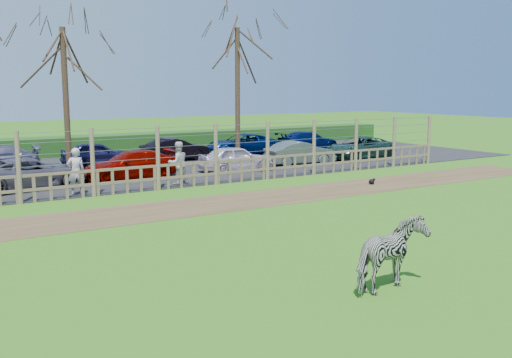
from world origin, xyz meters
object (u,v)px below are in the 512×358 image
tree_mid (64,65)px  car_12 (242,144)px  car_3 (131,165)px  car_5 (300,153)px  car_11 (175,149)px  zebra (391,255)px  car_6 (359,148)px  crow (372,182)px  car_13 (308,141)px  car_4 (236,158)px  car_10 (97,154)px  car_2 (30,173)px  visitor_a (76,171)px  tree_right (237,62)px  visitor_b (178,163)px

tree_mid → car_12: tree_mid is taller
car_3 → car_5: same height
car_11 → zebra: bearing=167.4°
zebra → car_6: bearing=-53.1°
crow → car_13: (5.22, 11.25, 0.52)m
car_4 → car_10: same height
tree_mid → zebra: (1.59, -18.21, -4.15)m
car_4 → car_6: 8.19m
car_13 → car_5: bearing=137.5°
tree_mid → car_2: 5.47m
car_6 → car_10: same height
car_2 → car_6: bearing=-96.6°
crow → tree_mid: bearing=138.2°
crow → car_4: 6.69m
visitor_a → car_10: 8.00m
zebra → car_4: 16.24m
tree_right → visitor_a: 12.20m
car_5 → tree_mid: bearing=80.9°
car_3 → car_6: size_ratio=0.96×
zebra → car_13: bearing=-46.0°
visitor_b → car_13: size_ratio=0.42×
visitor_a → car_6: (16.10, 2.69, -0.26)m
car_11 → car_13: size_ratio=0.88×
car_11 → visitor_b: bearing=156.9°
car_5 → car_10: 10.20m
tree_mid → car_5: size_ratio=1.87×
car_2 → car_3: size_ratio=1.04×
tree_mid → visitor_a: bearing=-101.1°
car_2 → car_6: size_ratio=1.00×
visitor_a → car_12: 14.02m
tree_right → car_4: tree_right is taller
car_5 → car_6: size_ratio=0.84×
tree_right → car_12: size_ratio=1.70×
zebra → car_2: zebra is taller
car_3 → car_13: size_ratio=1.00×
zebra → car_5: zebra is taller
car_10 → car_12: bearing=-79.5°
zebra → car_12: (9.04, 21.05, -0.07)m
crow → tree_right: bearing=95.5°
car_5 → car_13: same height
car_2 → car_4: bearing=-98.9°
tree_mid → car_5: bearing=-13.7°
crow → car_6: size_ratio=0.07×
tree_mid → car_13: bearing=9.0°
car_10 → tree_mid: bearing=148.7°
car_4 → car_11: same height
car_2 → car_12: bearing=-74.4°
car_11 → tree_mid: bearing=110.1°
car_5 → car_11: bearing=48.4°
crow → car_10: size_ratio=0.09×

